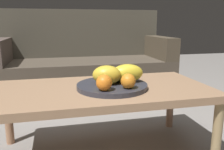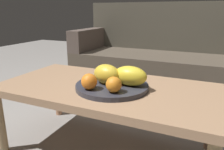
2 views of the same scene
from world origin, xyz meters
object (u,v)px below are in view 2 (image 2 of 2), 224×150
Objects in this scene: coffee_table at (107,93)px; melon_smaller_beside at (107,74)px; couch at (159,62)px; apple_front at (114,74)px; orange_front at (89,82)px; banana_bunch at (121,76)px; orange_left at (114,85)px; fruit_bowl at (112,86)px; melon_large_front at (130,76)px.

coffee_table is 0.12m from melon_smaller_beside.
couch reaches higher than apple_front.
couch is at bearing 88.64° from apple_front.
orange_front is 0.21m from banana_bunch.
coffee_table is at bearing -147.93° from banana_bunch.
couch is 1.21m from melon_smaller_beside.
coffee_table is at bearing 80.72° from orange_front.
apple_front is at bearing 113.18° from orange_left.
apple_front is 0.05m from banana_bunch.
fruit_bowl is 4.84× the size of orange_front.
melon_smaller_beside is 0.09m from apple_front.
coffee_table is at bearing 148.69° from fruit_bowl.
orange_front is at bearing -108.64° from melon_smaller_beside.
coffee_table is 0.13m from banana_bunch.
apple_front is (0.00, 0.09, -0.02)m from melon_smaller_beside.
melon_large_front is at bearing -29.02° from apple_front.
orange_front is at bearing -101.71° from apple_front.
fruit_bowl is 0.10m from apple_front.
coffee_table is 0.12m from apple_front.
melon_smaller_beside is 0.09m from banana_bunch.
orange_left is at bearing -66.82° from apple_front.
apple_front is at bearing 78.29° from orange_front.
fruit_bowl is 0.15m from orange_front.
melon_smaller_beside reaches higher than banana_bunch.
fruit_bowl is at bearing -31.31° from coffee_table.
couch is 1.13m from banana_bunch.
fruit_bowl is 6.45× the size of apple_front.
coffee_table is 6.96× the size of banana_bunch.
apple_front is (0.04, 0.21, -0.01)m from orange_front.
orange_front is (-0.02, -0.15, 0.11)m from coffee_table.
banana_bunch is at bearing 32.07° from coffee_table.
banana_bunch is (-0.04, 0.18, -0.01)m from orange_left.
couch reaches higher than fruit_bowl.
coffee_table is at bearing -92.22° from couch.
couch reaches higher than banana_bunch.
couch is (0.05, 1.16, -0.06)m from coffee_table.
fruit_bowl is 0.13m from orange_left.
orange_left is at bearing -61.96° from fruit_bowl.
couch is 28.13× the size of apple_front.
orange_left is (0.06, -0.11, 0.05)m from fruit_bowl.
melon_large_front is 0.14m from apple_front.
orange_left reaches higher than banana_bunch.
orange_front is at bearing -175.09° from orange_left.
coffee_table is 6.64× the size of melon_large_front.
melon_large_front is at bearing 74.74° from orange_left.
couch is at bearing 92.58° from orange_left.
orange_left reaches higher than apple_front.
couch is 10.88× the size of melon_smaller_beside.
couch is 9.86× the size of banana_bunch.
melon_large_front is 2.33× the size of orange_left.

